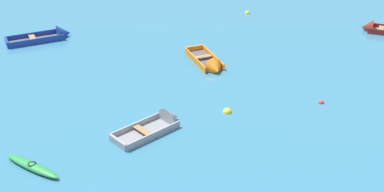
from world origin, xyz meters
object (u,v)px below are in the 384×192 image
Objects in this scene: rowboat_grey_outer_right at (162,123)px; mooring_buoy_outer_edge at (321,103)px; mooring_buoy_central at (248,13)px; mooring_buoy_between_boats_right at (227,112)px; rowboat_deep_blue_outer_left at (53,36)px; kayak_green_center at (32,166)px; rowboat_orange_far_right at (211,65)px; rowboat_maroon_foreground_center at (377,29)px.

mooring_buoy_outer_edge is at bearing 27.90° from rowboat_grey_outer_right.
mooring_buoy_central is 0.88× the size of mooring_buoy_between_boats_right.
mooring_buoy_between_boats_right is (13.43, -7.63, -0.19)m from rowboat_deep_blue_outer_left.
mooring_buoy_outer_edge is (12.22, 8.73, -0.14)m from kayak_green_center.
rowboat_orange_far_right reaches higher than mooring_buoy_outer_edge.
rowboat_grey_outer_right is at bearing -42.55° from rowboat_deep_blue_outer_left.
rowboat_maroon_foreground_center reaches higher than mooring_buoy_between_boats_right.
rowboat_grey_outer_right reaches higher than mooring_buoy_outer_edge.
mooring_buoy_central is (12.59, 8.19, -0.19)m from rowboat_deep_blue_outer_left.
rowboat_deep_blue_outer_left is 19.02m from mooring_buoy_outer_edge.
rowboat_orange_far_right reaches higher than mooring_buoy_between_boats_right.
rowboat_grey_outer_right is 17.95m from mooring_buoy_central.
rowboat_maroon_foreground_center is 12.39m from mooring_buoy_outer_edge.
rowboat_deep_blue_outer_left reaches higher than rowboat_maroon_foreground_center.
kayak_green_center reaches higher than mooring_buoy_central.
mooring_buoy_outer_edge is at bearing -25.24° from rowboat_orange_far_right.
mooring_buoy_central is (0.99, 10.65, -0.18)m from rowboat_orange_far_right.
rowboat_maroon_foreground_center is 16.32m from mooring_buoy_between_boats_right.
mooring_buoy_outer_edge is at bearing 35.54° from kayak_green_center.
rowboat_maroon_foreground_center reaches higher than rowboat_grey_outer_right.
rowboat_deep_blue_outer_left is at bearing 162.98° from mooring_buoy_outer_edge.
rowboat_grey_outer_right is 3.56m from mooring_buoy_between_boats_right.
rowboat_orange_far_right reaches higher than kayak_green_center.
rowboat_deep_blue_outer_left is 8.94× the size of mooring_buoy_between_boats_right.
mooring_buoy_between_boats_right is at bearing -29.58° from rowboat_deep_blue_outer_left.
mooring_buoy_outer_edge is (7.69, 4.07, -0.16)m from rowboat_grey_outer_right.
rowboat_maroon_foreground_center reaches higher than mooring_buoy_outer_edge.
rowboat_orange_far_right is 8.31× the size of mooring_buoy_between_boats_right.
rowboat_orange_far_right is 12.79× the size of mooring_buoy_outer_edge.
mooring_buoy_central is at bearing 112.14° from mooring_buoy_outer_edge.
mooring_buoy_between_boats_right is (-4.75, -2.06, 0.00)m from mooring_buoy_outer_edge.
mooring_buoy_outer_edge is (18.18, -5.56, -0.19)m from rowboat_deep_blue_outer_left.
mooring_buoy_outer_edge is (5.59, -13.75, 0.00)m from mooring_buoy_central.
rowboat_deep_blue_outer_left is at bearing -164.43° from rowboat_maroon_foreground_center.
rowboat_deep_blue_outer_left is (-22.15, -6.17, 0.01)m from rowboat_maroon_foreground_center.
mooring_buoy_between_boats_right reaches higher than mooring_buoy_outer_edge.
rowboat_grey_outer_right is 0.89× the size of rowboat_deep_blue_outer_left.
mooring_buoy_central is 14.85m from mooring_buoy_outer_edge.
mooring_buoy_outer_edge is (-3.97, -11.74, -0.18)m from rowboat_maroon_foreground_center.
rowboat_orange_far_right is at bearing 81.28° from rowboat_grey_outer_right.
rowboat_maroon_foreground_center is 9.77m from mooring_buoy_central.
rowboat_orange_far_right is at bearing -140.73° from rowboat_maroon_foreground_center.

